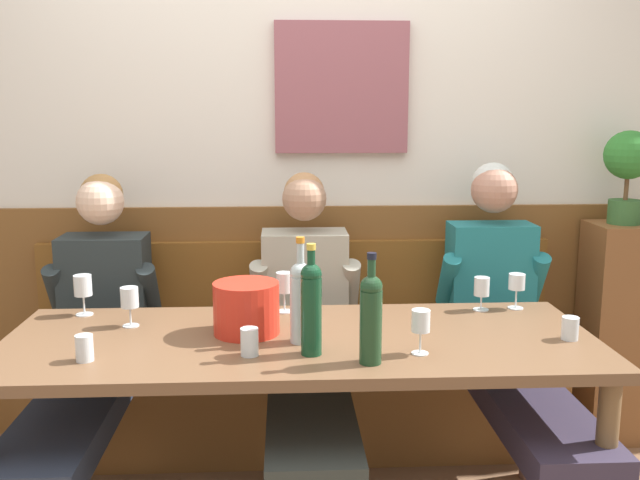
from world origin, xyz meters
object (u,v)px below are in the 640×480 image
(wall_bench, at_px, (297,389))
(wine_bottle_amber_mid, at_px, (301,299))
(wine_glass_mid_left, at_px, (83,287))
(water_tumbler_right, at_px, (249,342))
(person_center_left_seat, at_px, (87,346))
(person_center_right_seat, at_px, (307,343))
(water_tumbler_left, at_px, (570,328))
(wine_glass_mid_right, at_px, (130,300))
(potted_plant, at_px, (628,165))
(wine_glass_by_bottle, at_px, (284,285))
(person_left_seat, at_px, (512,335))
(wine_glass_center_front, at_px, (421,323))
(ice_bucket, at_px, (246,308))
(wine_bottle_clear_water, at_px, (311,305))
(water_tumbler_center, at_px, (84,348))
(wine_bottle_green_tall, at_px, (371,316))
(wine_glass_left_end, at_px, (517,284))
(wine_glass_center_rear, at_px, (482,288))
(dining_table, at_px, (301,360))

(wall_bench, relative_size, wine_bottle_amber_mid, 6.46)
(wine_glass_mid_left, xyz_separation_m, water_tumbler_right, (0.67, -0.49, -0.07))
(person_center_left_seat, distance_m, person_center_right_seat, 0.87)
(water_tumbler_left, bearing_deg, wine_glass_mid_right, 171.49)
(wall_bench, relative_size, potted_plant, 5.66)
(wine_glass_by_bottle, bearing_deg, person_left_seat, 0.38)
(person_center_right_seat, distance_m, water_tumbler_left, 1.00)
(wine_glass_mid_left, xyz_separation_m, water_tumbler_left, (1.78, -0.39, -0.07))
(wine_glass_center_front, relative_size, wine_glass_mid_right, 1.01)
(wine_bottle_amber_mid, distance_m, potted_plant, 1.72)
(person_center_right_seat, relative_size, ice_bucket, 5.41)
(person_center_right_seat, xyz_separation_m, wine_glass_mid_right, (-0.66, -0.17, 0.23))
(wine_bottle_amber_mid, relative_size, wine_glass_mid_left, 2.32)
(wine_bottle_clear_water, xyz_separation_m, wine_glass_mid_left, (-0.87, 0.49, -0.05))
(person_center_left_seat, bearing_deg, wine_glass_mid_right, -37.76)
(person_center_right_seat, bearing_deg, water_tumbler_center, -144.23)
(wine_bottle_amber_mid, distance_m, water_tumbler_left, 0.95)
(wine_bottle_green_tall, bearing_deg, water_tumbler_center, 175.84)
(wine_glass_by_bottle, bearing_deg, wine_glass_mid_right, -164.65)
(wine_glass_center_front, bearing_deg, wine_glass_by_bottle, 131.11)
(wine_glass_left_end, relative_size, water_tumbler_right, 1.55)
(water_tumbler_center, bearing_deg, wine_glass_by_bottle, 38.96)
(water_tumbler_center, bearing_deg, potted_plant, 22.56)
(wine_glass_by_bottle, bearing_deg, person_center_left_seat, 179.42)
(person_center_right_seat, relative_size, wine_bottle_clear_water, 3.45)
(wine_glass_mid_right, bearing_deg, water_tumbler_right, -36.56)
(person_center_right_seat, bearing_deg, wine_glass_center_rear, -2.02)
(wall_bench, distance_m, person_left_seat, 1.01)
(wine_glass_mid_left, height_order, wine_glass_center_rear, wine_glass_mid_left)
(wall_bench, distance_m, wine_bottle_green_tall, 1.15)
(person_center_left_seat, distance_m, person_left_seat, 1.71)
(person_center_left_seat, relative_size, water_tumbler_left, 15.77)
(wine_glass_left_end, bearing_deg, wine_bottle_clear_water, -149.75)
(dining_table, distance_m, wine_glass_mid_left, 0.92)
(dining_table, bearing_deg, potted_plant, 25.30)
(wall_bench, xyz_separation_m, wine_glass_by_bottle, (-0.06, -0.36, 0.58))
(person_left_seat, distance_m, water_tumbler_right, 1.17)
(wall_bench, height_order, dining_table, wall_bench)
(wall_bench, xyz_separation_m, wine_glass_center_rear, (0.73, -0.37, 0.57))
(wine_bottle_green_tall, xyz_separation_m, wine_glass_by_bottle, (-0.27, 0.58, -0.05))
(person_left_seat, height_order, water_tumbler_left, person_left_seat)
(wine_glass_center_front, relative_size, water_tumbler_center, 1.75)
(wine_bottle_clear_water, height_order, potted_plant, potted_plant)
(wine_glass_center_front, height_order, water_tumbler_center, wine_glass_center_front)
(wine_glass_by_bottle, distance_m, wine_glass_center_rear, 0.79)
(wine_bottle_green_tall, relative_size, wine_glass_center_front, 2.38)
(wine_glass_left_end, bearing_deg, water_tumbler_center, -161.79)
(wine_bottle_green_tall, bearing_deg, wine_glass_mid_left, 151.00)
(water_tumbler_left, bearing_deg, water_tumbler_right, -174.68)
(wine_glass_center_rear, xyz_separation_m, water_tumbler_left, (0.21, -0.38, -0.05))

